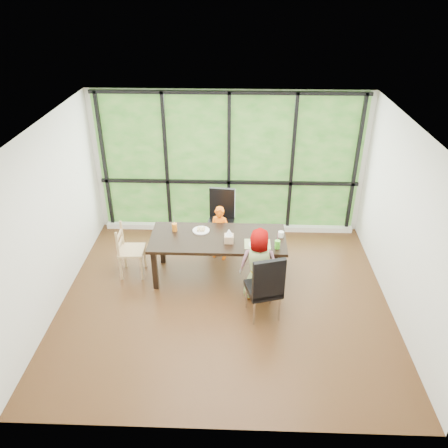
{
  "coord_description": "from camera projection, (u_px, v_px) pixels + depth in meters",
  "views": [
    {
      "loc": [
        0.18,
        -5.4,
        4.42
      ],
      "look_at": [
        -0.03,
        0.52,
        1.05
      ],
      "focal_mm": 35.61,
      "sensor_mm": 36.0,
      "label": 1
    }
  ],
  "objects": [
    {
      "name": "dining_table",
      "position": [
        218.0,
        257.0,
        7.24
      ],
      "size": [
        2.23,
        1.11,
        0.75
      ],
      "primitive_type": "cube",
      "rotation": [
        0.0,
        0.0,
        0.09
      ],
      "color": "black",
      "rests_on": "ground"
    },
    {
      "name": "plate_far",
      "position": [
        201.0,
        230.0,
        7.22
      ],
      "size": [
        0.28,
        0.28,
        0.02
      ],
      "primitive_type": "cylinder",
      "color": "white",
      "rests_on": "dining_table"
    },
    {
      "name": "placemat",
      "position": [
        257.0,
        244.0,
        6.87
      ],
      "size": [
        0.4,
        0.29,
        0.01
      ],
      "primitive_type": "cube",
      "color": "tan",
      "rests_on": "dining_table"
    },
    {
      "name": "straw_pink",
      "position": [
        278.0,
        238.0,
        6.69
      ],
      "size": [
        0.01,
        0.04,
        0.2
      ],
      "primitive_type": "cylinder",
      "rotation": [
        0.14,
        0.0,
        0.0
      ],
      "color": "pink",
      "rests_on": "green_cup"
    },
    {
      "name": "chair_interior_leather",
      "position": [
        264.0,
        285.0,
        6.33
      ],
      "size": [
        0.57,
        0.57,
        1.08
      ],
      "primitive_type": "cube",
      "rotation": [
        0.0,
        0.0,
        3.42
      ],
      "color": "black",
      "rests_on": "ground"
    },
    {
      "name": "straw_white",
      "position": [
        174.0,
        222.0,
        7.15
      ],
      "size": [
        0.01,
        0.04,
        0.2
      ],
      "primitive_type": "cylinder",
      "rotation": [
        0.14,
        0.0,
        0.0
      ],
      "color": "white",
      "rests_on": "orange_cup"
    },
    {
      "name": "foliage_backdrop",
      "position": [
        229.0,
        164.0,
        8.15
      ],
      "size": [
        4.8,
        0.02,
        2.65
      ],
      "primitive_type": "cube",
      "color": "#1E4B15",
      "rests_on": "back_wall"
    },
    {
      "name": "crepe_rolls_near",
      "position": [
        257.0,
        243.0,
        6.83
      ],
      "size": [
        0.05,
        0.12,
        0.04
      ],
      "primitive_type": null,
      "color": "tan",
      "rests_on": "plate_near"
    },
    {
      "name": "tissue",
      "position": [
        229.0,
        232.0,
        6.84
      ],
      "size": [
        0.12,
        0.12,
        0.11
      ],
      "primitive_type": "cone",
      "color": "white",
      "rests_on": "tissue_box"
    },
    {
      "name": "green_cup",
      "position": [
        277.0,
        244.0,
        6.74
      ],
      "size": [
        0.08,
        0.08,
        0.13
      ],
      "primitive_type": "cylinder",
      "color": "#51C52D",
      "rests_on": "dining_table"
    },
    {
      "name": "plate_near",
      "position": [
        257.0,
        245.0,
        6.84
      ],
      "size": [
        0.27,
        0.27,
        0.02
      ],
      "primitive_type": "cylinder",
      "color": "white",
      "rests_on": "dining_table"
    },
    {
      "name": "tissue_box",
      "position": [
        229.0,
        239.0,
        6.9
      ],
      "size": [
        0.14,
        0.14,
        0.12
      ],
      "primitive_type": "cube",
      "color": "tan",
      "rests_on": "dining_table"
    },
    {
      "name": "white_mug",
      "position": [
        281.0,
        234.0,
        7.04
      ],
      "size": [
        0.09,
        0.09,
        0.09
      ],
      "primitive_type": "cylinder",
      "color": "white",
      "rests_on": "dining_table"
    },
    {
      "name": "chair_end_beech",
      "position": [
        132.0,
        250.0,
        7.27
      ],
      "size": [
        0.42,
        0.44,
        0.9
      ],
      "primitive_type": "cube",
      "rotation": [
        0.0,
        0.0,
        1.61
      ],
      "color": "#A08255",
      "rests_on": "ground"
    },
    {
      "name": "window_sill",
      "position": [
        228.0,
        227.0,
        8.73
      ],
      "size": [
        4.8,
        0.12,
        0.1
      ],
      "primitive_type": "cube",
      "color": "silver",
      "rests_on": "ground"
    },
    {
      "name": "ground",
      "position": [
        225.0,
        299.0,
        6.88
      ],
      "size": [
        5.0,
        5.0,
        0.0
      ],
      "primitive_type": "plane",
      "color": "black",
      "rests_on": "ground"
    },
    {
      "name": "child_older",
      "position": [
        259.0,
        265.0,
        6.66
      ],
      "size": [
        0.59,
        0.39,
        1.19
      ],
      "primitive_type": "imported",
      "rotation": [
        0.0,
        0.0,
        3.13
      ],
      "color": "slate",
      "rests_on": "ground"
    },
    {
      "name": "window_mullions",
      "position": [
        229.0,
        165.0,
        8.12
      ],
      "size": [
        4.8,
        0.06,
        2.65
      ],
      "primitive_type": null,
      "color": "black",
      "rests_on": "back_wall"
    },
    {
      "name": "crepe_rolls_far",
      "position": [
        201.0,
        229.0,
        7.21
      ],
      "size": [
        0.15,
        0.12,
        0.04
      ],
      "primitive_type": null,
      "color": "tan",
      "rests_on": "plate_far"
    },
    {
      "name": "chair_window_leather",
      "position": [
        221.0,
        220.0,
        7.97
      ],
      "size": [
        0.51,
        0.51,
        1.08
      ],
      "primitive_type": "cube",
      "rotation": [
        0.0,
        0.0,
        -0.11
      ],
      "color": "black",
      "rests_on": "ground"
    },
    {
      "name": "child_toddler",
      "position": [
        220.0,
        233.0,
        7.67
      ],
      "size": [
        0.42,
        0.34,
        0.99
      ],
      "primitive_type": "imported",
      "rotation": [
        0.0,
        0.0,
        -0.34
      ],
      "color": "#FE6107",
      "rests_on": "ground"
    },
    {
      "name": "orange_cup",
      "position": [
        175.0,
        227.0,
        7.2
      ],
      "size": [
        0.08,
        0.08,
        0.13
      ],
      "primitive_type": "cylinder",
      "color": "orange",
      "rests_on": "dining_table"
    },
    {
      "name": "back_wall",
      "position": [
        229.0,
        163.0,
        8.17
      ],
      "size": [
        5.0,
        0.0,
        5.0
      ],
      "primitive_type": "plane",
      "rotation": [
        1.57,
        0.0,
        0.0
      ],
      "color": "silver",
      "rests_on": "ground"
    }
  ]
}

